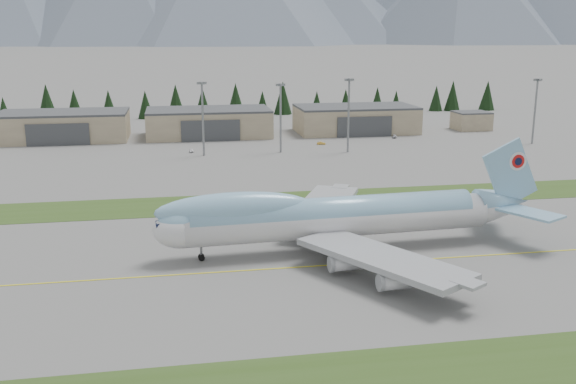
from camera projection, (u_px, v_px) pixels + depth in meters
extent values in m
plane|color=#61605E|center=(341.00, 265.00, 113.53)|extent=(7000.00, 7000.00, 0.00)
cube|color=#334E1B|center=(421.00, 374.00, 77.22)|extent=(400.00, 14.00, 0.08)
cube|color=#334E1B|center=(295.00, 201.00, 156.53)|extent=(400.00, 18.00, 0.08)
cube|color=yellow|center=(341.00, 265.00, 113.53)|extent=(400.00, 0.40, 0.02)
cylinder|color=silver|center=(339.00, 219.00, 119.96)|extent=(58.09, 9.75, 6.71)
cylinder|color=#84B7D8|center=(334.00, 213.00, 119.43)|extent=(53.94, 9.02, 6.19)
ellipsoid|color=silver|center=(183.00, 230.00, 113.64)|extent=(11.08, 7.27, 6.71)
ellipsoid|color=#84B7D8|center=(183.00, 223.00, 113.34)|extent=(9.27, 6.15, 5.69)
ellipsoid|color=#84B7D8|center=(235.00, 209.00, 114.90)|extent=(28.76, 7.20, 6.19)
cube|color=#0C1433|center=(162.00, 224.00, 112.53)|extent=(2.35, 2.80, 1.34)
cone|color=silver|center=(503.00, 208.00, 127.41)|extent=(12.72, 7.22, 6.58)
cone|color=#84B7D8|center=(503.00, 202.00, 127.11)|extent=(11.66, 6.58, 5.99)
cube|color=#84B7D8|center=(510.00, 174.00, 125.93)|extent=(12.52, 1.28, 14.25)
cylinder|color=silver|center=(516.00, 161.00, 125.99)|extent=(3.72, 0.40, 3.72)
cylinder|color=red|center=(515.00, 160.00, 126.09)|extent=(2.69, 0.35, 2.68)
cylinder|color=#0C1433|center=(515.00, 160.00, 126.19)|extent=(1.56, 0.29, 1.55)
cube|color=#84B7D8|center=(496.00, 197.00, 133.56)|extent=(9.99, 12.85, 0.47)
cube|color=#84B7D8|center=(530.00, 213.00, 121.85)|extent=(10.80, 12.94, 0.47)
cube|color=#999BA0|center=(324.00, 205.00, 136.96)|extent=(21.97, 32.22, 1.03)
cube|color=#999BA0|center=(382.00, 258.00, 104.76)|extent=(24.37, 31.60, 1.03)
cylinder|color=silver|center=(307.00, 221.00, 132.50)|extent=(5.50, 2.86, 2.58)
cylinder|color=silver|center=(318.00, 207.00, 142.68)|extent=(5.50, 2.86, 2.58)
cylinder|color=silver|center=(346.00, 263.00, 108.10)|extent=(5.50, 2.86, 2.58)
cylinder|color=silver|center=(396.00, 281.00, 100.13)|extent=(5.50, 2.86, 2.58)
cylinder|color=gray|center=(201.00, 254.00, 115.47)|extent=(0.48, 0.48, 2.48)
cylinder|color=gray|center=(326.00, 238.00, 123.68)|extent=(0.61, 0.61, 2.68)
cylinder|color=gray|center=(335.00, 249.00, 117.82)|extent=(0.61, 0.61, 2.68)
cylinder|color=gray|center=(351.00, 237.00, 124.80)|extent=(0.61, 0.61, 2.68)
cylinder|color=gray|center=(362.00, 247.00, 118.95)|extent=(0.61, 0.61, 2.68)
cylinder|color=black|center=(202.00, 258.00, 115.24)|extent=(1.15, 0.42, 1.14)
cylinder|color=black|center=(201.00, 256.00, 116.02)|extent=(1.15, 0.42, 1.14)
cylinder|color=black|center=(326.00, 242.00, 123.85)|extent=(1.26, 0.58, 1.24)
cylinder|color=black|center=(335.00, 252.00, 118.00)|extent=(1.26, 0.58, 1.24)
cylinder|color=black|center=(351.00, 240.00, 124.98)|extent=(1.26, 0.58, 1.24)
cylinder|color=black|center=(362.00, 250.00, 119.12)|extent=(1.26, 0.58, 1.24)
cube|color=gray|center=(64.00, 127.00, 243.85)|extent=(48.00, 26.00, 10.00)
cube|color=#3D3F42|center=(62.00, 113.00, 242.55)|extent=(48.00, 26.00, 0.80)
cube|color=#3D3F42|center=(58.00, 135.00, 231.39)|extent=(22.08, 0.60, 8.00)
cube|color=gray|center=(209.00, 123.00, 253.11)|extent=(48.00, 26.00, 10.00)
cube|color=#3D3F42|center=(208.00, 110.00, 251.81)|extent=(48.00, 26.00, 0.80)
cube|color=#3D3F42|center=(211.00, 131.00, 240.65)|extent=(22.08, 0.60, 8.00)
cube|color=gray|center=(355.00, 120.00, 263.22)|extent=(48.00, 26.00, 10.00)
cube|color=#3D3F42|center=(356.00, 107.00, 261.91)|extent=(48.00, 26.00, 0.80)
cube|color=#3D3F42|center=(365.00, 127.00, 250.75)|extent=(22.08, 0.60, 8.00)
cube|color=gray|center=(471.00, 121.00, 270.09)|extent=(14.00, 12.00, 7.00)
cube|color=#3D3F42|center=(472.00, 112.00, 269.16)|extent=(14.00, 12.00, 0.60)
cylinder|color=gray|center=(203.00, 120.00, 210.98)|extent=(0.70, 0.70, 23.54)
cube|color=gray|center=(202.00, 83.00, 208.03)|extent=(3.20, 3.20, 0.80)
cylinder|color=gray|center=(281.00, 120.00, 216.97)|extent=(0.70, 0.70, 22.51)
cube|color=gray|center=(281.00, 85.00, 214.14)|extent=(3.20, 3.20, 0.80)
cylinder|color=gray|center=(348.00, 117.00, 217.00)|extent=(0.70, 0.70, 24.17)
cube|color=gray|center=(349.00, 80.00, 213.98)|extent=(3.20, 3.20, 0.80)
cylinder|color=gray|center=(535.00, 113.00, 234.07)|extent=(0.70, 0.70, 22.90)
cube|color=gray|center=(538.00, 80.00, 231.20)|extent=(3.20, 3.20, 0.80)
imported|color=white|center=(192.00, 152.00, 219.70)|extent=(1.53, 3.46, 1.16)
imported|color=gold|center=(321.00, 145.00, 234.75)|extent=(3.27, 1.44, 1.05)
imported|color=#9A9A9E|center=(394.00, 138.00, 249.60)|extent=(2.76, 4.28, 1.15)
cone|color=black|center=(4.00, 109.00, 294.30)|extent=(6.30, 6.30, 11.26)
cone|color=black|center=(47.00, 102.00, 300.84)|extent=(9.29, 9.29, 16.59)
cone|color=black|center=(74.00, 104.00, 304.92)|extent=(7.75, 7.75, 13.85)
cone|color=black|center=(109.00, 105.00, 301.70)|extent=(7.68, 7.68, 13.72)
cone|color=black|center=(145.00, 105.00, 304.00)|extent=(7.45, 7.45, 13.30)
cone|color=black|center=(176.00, 101.00, 309.01)|extent=(8.82, 8.82, 15.75)
cone|color=black|center=(203.00, 102.00, 311.70)|extent=(7.86, 7.86, 14.04)
cone|color=black|center=(236.00, 99.00, 314.03)|extent=(8.94, 8.94, 15.96)
cone|color=black|center=(262.00, 103.00, 318.42)|extent=(6.65, 6.65, 11.88)
cone|color=black|center=(283.00, 98.00, 320.29)|extent=(9.18, 9.18, 16.40)
cone|color=black|center=(317.00, 103.00, 318.94)|extent=(6.57, 6.57, 11.74)
cone|color=black|center=(346.00, 101.00, 327.15)|extent=(6.72, 6.72, 12.00)
cone|color=black|center=(377.00, 100.00, 322.96)|extent=(7.46, 7.46, 13.31)
cone|color=black|center=(396.00, 101.00, 331.41)|extent=(6.07, 6.07, 10.84)
cone|color=black|center=(436.00, 98.00, 334.36)|extent=(7.40, 7.40, 13.21)
cone|color=black|center=(453.00, 96.00, 334.94)|extent=(8.72, 8.72, 15.58)
cone|color=black|center=(487.00, 95.00, 337.61)|extent=(8.61, 8.61, 15.37)
cone|color=#4D5867|center=(328.00, 2.00, 2386.14)|extent=(732.92, 732.92, 298.27)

